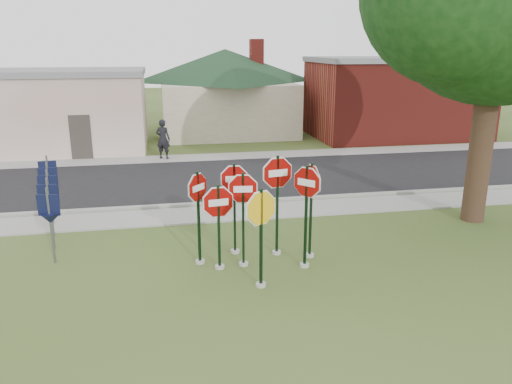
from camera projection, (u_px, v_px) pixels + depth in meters
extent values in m
plane|color=#344A1B|center=(266.00, 290.00, 11.35)|extent=(120.00, 120.00, 0.00)
cube|color=gray|center=(232.00, 213.00, 16.53)|extent=(60.00, 1.60, 0.06)
cube|color=black|center=(216.00, 179.00, 20.77)|extent=(60.00, 7.00, 0.04)
cube|color=gray|center=(207.00, 157.00, 24.83)|extent=(60.00, 1.60, 0.06)
cube|color=gray|center=(228.00, 203.00, 17.46)|extent=(60.00, 0.20, 0.14)
cylinder|color=#9F9E94|center=(244.00, 264.00, 12.64)|extent=(0.24, 0.24, 0.08)
cube|color=black|center=(243.00, 220.00, 12.31)|extent=(0.07, 0.06, 2.43)
cylinder|color=white|center=(243.00, 189.00, 12.09)|extent=(1.00, 0.13, 1.01)
cylinder|color=#820706|center=(243.00, 189.00, 12.09)|extent=(0.93, 0.13, 0.93)
cube|color=white|center=(243.00, 189.00, 12.09)|extent=(0.46, 0.06, 0.16)
cylinder|color=#9F9E94|center=(261.00, 285.00, 11.54)|extent=(0.24, 0.24, 0.08)
cube|color=black|center=(261.00, 239.00, 11.22)|extent=(0.08, 0.07, 2.34)
cylinder|color=white|center=(261.00, 208.00, 11.02)|extent=(1.01, 0.50, 1.11)
cylinder|color=gold|center=(261.00, 208.00, 11.02)|extent=(0.94, 0.47, 1.03)
cylinder|color=#9F9E94|center=(220.00, 267.00, 12.47)|extent=(0.24, 0.24, 0.08)
cube|color=black|center=(219.00, 228.00, 12.18)|extent=(0.07, 0.06, 2.16)
cylinder|color=white|center=(218.00, 202.00, 11.99)|extent=(1.06, 0.18, 1.07)
cylinder|color=#820706|center=(218.00, 202.00, 11.99)|extent=(0.98, 0.17, 0.99)
cube|color=white|center=(218.00, 202.00, 11.99)|extent=(0.49, 0.09, 0.17)
cylinder|color=#9F9E94|center=(304.00, 265.00, 12.58)|extent=(0.24, 0.24, 0.08)
cube|color=black|center=(306.00, 217.00, 12.22)|extent=(0.08, 0.08, 2.62)
cylinder|color=white|center=(307.00, 182.00, 11.97)|extent=(0.71, 0.79, 1.04)
cylinder|color=#820706|center=(307.00, 182.00, 11.97)|extent=(0.66, 0.73, 0.97)
cube|color=white|center=(307.00, 182.00, 11.97)|extent=(0.33, 0.36, 0.17)
cylinder|color=#9F9E94|center=(277.00, 252.00, 13.35)|extent=(0.24, 0.24, 0.08)
cube|color=black|center=(277.00, 206.00, 12.98)|extent=(0.07, 0.06, 2.69)
cylinder|color=white|center=(278.00, 173.00, 12.73)|extent=(1.11, 0.23, 1.13)
cylinder|color=#820706|center=(278.00, 173.00, 12.73)|extent=(1.03, 0.21, 1.05)
cube|color=white|center=(278.00, 173.00, 12.73)|extent=(0.51, 0.11, 0.18)
cylinder|color=#9F9E94|center=(235.00, 251.00, 13.41)|extent=(0.24, 0.24, 0.08)
cube|color=black|center=(235.00, 209.00, 13.08)|extent=(0.06, 0.05, 2.46)
cylinder|color=white|center=(234.00, 179.00, 12.85)|extent=(0.98, 0.07, 0.98)
cylinder|color=#820706|center=(234.00, 179.00, 12.85)|extent=(0.91, 0.07, 0.91)
cube|color=white|center=(234.00, 179.00, 12.85)|extent=(0.45, 0.03, 0.16)
cylinder|color=#9F9E94|center=(309.00, 255.00, 13.17)|extent=(0.24, 0.24, 0.08)
cube|color=black|center=(311.00, 211.00, 12.83)|extent=(0.06, 0.07, 2.53)
cylinder|color=white|center=(312.00, 179.00, 12.59)|extent=(0.25, 0.96, 0.99)
cylinder|color=#820706|center=(312.00, 179.00, 12.59)|extent=(0.24, 0.89, 0.92)
cube|color=white|center=(312.00, 179.00, 12.59)|extent=(0.12, 0.44, 0.16)
cylinder|color=#9F9E94|center=(200.00, 262.00, 12.77)|extent=(0.24, 0.24, 0.08)
cube|color=black|center=(199.00, 219.00, 12.44)|extent=(0.08, 0.08, 2.41)
cylinder|color=white|center=(198.00, 188.00, 12.22)|extent=(0.67, 0.74, 0.99)
cylinder|color=#820706|center=(198.00, 188.00, 12.22)|extent=(0.62, 0.69, 0.91)
cube|color=white|center=(198.00, 188.00, 12.22)|extent=(0.31, 0.34, 0.16)
cube|color=#59595E|center=(51.00, 226.00, 12.53)|extent=(0.05, 0.05, 2.00)
cube|color=black|center=(48.00, 205.00, 12.38)|extent=(0.55, 0.13, 0.55)
cone|color=black|center=(50.00, 218.00, 12.47)|extent=(0.65, 0.65, 0.25)
cube|color=#59595E|center=(51.00, 214.00, 13.44)|extent=(0.05, 0.05, 2.00)
cube|color=black|center=(48.00, 194.00, 13.28)|extent=(0.55, 0.09, 0.55)
cone|color=black|center=(50.00, 207.00, 13.38)|extent=(0.62, 0.62, 0.25)
cube|color=#59595E|center=(50.00, 203.00, 14.34)|extent=(0.05, 0.05, 2.00)
cube|color=black|center=(48.00, 185.00, 14.19)|extent=(0.55, 0.05, 0.55)
cone|color=black|center=(49.00, 197.00, 14.29)|extent=(0.58, 0.58, 0.25)
cube|color=#59595E|center=(50.00, 194.00, 15.25)|extent=(0.05, 0.05, 2.00)
cube|color=black|center=(48.00, 177.00, 15.10)|extent=(0.55, 0.05, 0.55)
cone|color=black|center=(49.00, 188.00, 15.20)|extent=(0.58, 0.58, 0.25)
cube|color=#59595E|center=(50.00, 186.00, 16.16)|extent=(0.05, 0.05, 2.00)
cube|color=black|center=(48.00, 169.00, 16.00)|extent=(0.55, 0.09, 0.55)
cone|color=black|center=(49.00, 180.00, 16.10)|extent=(0.62, 0.62, 0.25)
cube|color=beige|center=(28.00, 113.00, 26.15)|extent=(12.00, 6.00, 4.00)
cube|color=slate|center=(23.00, 73.00, 25.57)|extent=(12.20, 6.20, 0.30)
cube|color=#332D28|center=(81.00, 138.00, 24.13)|extent=(1.00, 0.10, 2.20)
cube|color=beige|center=(226.00, 107.00, 32.01)|extent=(8.00, 8.00, 3.20)
pyramid|color=black|center=(225.00, 49.00, 31.00)|extent=(11.60, 11.60, 2.00)
cube|color=maroon|center=(256.00, 52.00, 31.41)|extent=(0.80, 0.80, 1.60)
cube|color=maroon|center=(396.00, 99.00, 30.32)|extent=(10.00, 6.00, 4.50)
cube|color=slate|center=(399.00, 59.00, 29.66)|extent=(10.20, 6.20, 0.30)
cube|color=white|center=(387.00, 99.00, 27.08)|extent=(2.00, 0.08, 0.90)
cylinder|color=#302115|center=(483.00, 133.00, 15.22)|extent=(0.70, 0.70, 5.57)
cylinder|color=#302115|center=(471.00, 91.00, 39.26)|extent=(0.50, 0.50, 4.00)
sphere|color=black|center=(477.00, 43.00, 38.25)|extent=(5.60, 5.60, 5.60)
imported|color=black|center=(163.00, 139.00, 24.19)|extent=(0.83, 0.70, 1.93)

